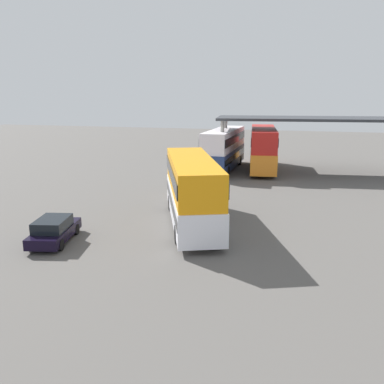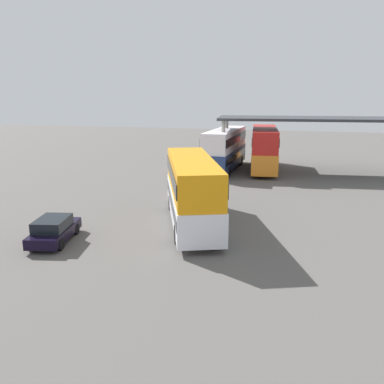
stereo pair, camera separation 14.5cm
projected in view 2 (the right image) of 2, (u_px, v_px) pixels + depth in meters
ground_plane at (203, 240)px, 21.74m from camera, size 140.00×140.00×0.00m
double_decker_main at (192, 189)px, 23.88m from camera, size 6.01×10.46×4.01m
parked_hatchback at (54, 230)px, 21.27m from camera, size 2.43×4.16×1.35m
double_decker_near_canopy at (225, 148)px, 41.38m from camera, size 2.79×10.96×4.18m
double_decker_mid_row at (264, 147)px, 41.18m from camera, size 3.62×10.78×4.33m
depot_canopy at (318, 121)px, 38.87m from camera, size 19.73×8.05×5.49m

